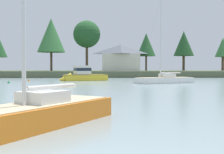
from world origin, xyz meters
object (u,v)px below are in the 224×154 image
Objects in this scene: sailboat_white at (165,81)px; mooring_buoy_green at (9,82)px; sailboat_orange at (37,120)px; cruiser_yellow at (81,77)px; mooring_buoy_orange at (29,81)px; dinghy_skyblue at (177,78)px; mooring_buoy_yellow at (31,99)px.

sailboat_white is 22.98m from mooring_buoy_green.
sailboat_orange is 1.24× the size of cruiser_yellow.
cruiser_yellow is 21.05× the size of mooring_buoy_green.
cruiser_yellow is 21.88× the size of mooring_buoy_orange.
cruiser_yellow is (-12.84, 9.10, 0.34)m from sailboat_white.
mooring_buoy_green is (-29.18, -15.50, -0.07)m from dinghy_skyblue.
mooring_buoy_orange is 0.97× the size of mooring_buoy_yellow.
sailboat_orange is 0.87× the size of sailboat_white.
sailboat_white is 26.17m from mooring_buoy_yellow.
sailboat_orange is at bearing -70.74° from mooring_buoy_green.
dinghy_skyblue is at bearing 16.62° from mooring_buoy_orange.
dinghy_skyblue is 20.64m from cruiser_yellow.
dinghy_skyblue reaches higher than mooring_buoy_yellow.
dinghy_skyblue is 9.17× the size of mooring_buoy_yellow.
cruiser_yellow reaches higher than mooring_buoy_green.
cruiser_yellow is (-1.33, 40.38, 0.37)m from sailboat_orange.
sailboat_white is 15.74m from cruiser_yellow.
sailboat_orange is at bearing -88.11° from cruiser_yellow.
mooring_buoy_orange is 31.67m from mooring_buoy_yellow.
dinghy_skyblue is 33.04m from mooring_buoy_green.
cruiser_yellow is 31.25m from mooring_buoy_yellow.
mooring_buoy_yellow is 1.00× the size of mooring_buoy_green.
sailboat_orange is at bearing -110.22° from dinghy_skyblue.
cruiser_yellow reaches higher than mooring_buoy_orange.
cruiser_yellow is at bearing 91.89° from sailboat_orange.
cruiser_yellow is (-19.09, -7.83, 0.46)m from dinghy_skyblue.
sailboat_white reaches higher than dinghy_skyblue.
dinghy_skyblue is at bearing 22.31° from cruiser_yellow.
sailboat_orange reaches higher than mooring_buoy_yellow.
sailboat_white is 23.40m from mooring_buoy_orange.
cruiser_yellow is at bearing 87.94° from mooring_buoy_yellow.
sailboat_white is at bearing 57.74° from mooring_buoy_yellow.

